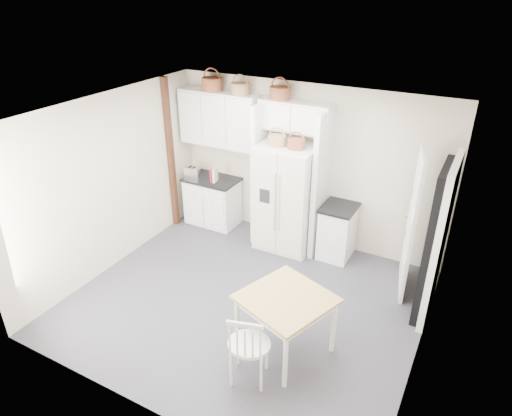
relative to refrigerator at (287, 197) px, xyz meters
The scene contains 27 objects.
floor 1.84m from the refrigerator, 84.70° to the right, with size 4.50×4.50×0.00m, color #43424D.
ceiling 2.37m from the refrigerator, 84.70° to the right, with size 4.50×4.50×0.00m, color white.
wall_back 0.59m from the refrigerator, 68.60° to the left, with size 4.50×4.50×0.00m, color beige.
wall_left 2.69m from the refrigerator, 142.40° to the right, with size 4.00×4.00×0.00m, color beige.
wall_right 2.93m from the refrigerator, 33.98° to the right, with size 4.00×4.00×0.00m, color beige.
refrigerator is the anchor object (origin of this frame).
base_cab_left 1.55m from the refrigerator, behind, with size 0.89×0.56×0.82m, color silver.
base_cab_right 0.95m from the refrigerator, ahead, with size 0.47×0.57×0.83m, color silver.
dining_table 2.43m from the refrigerator, 65.43° to the right, with size 0.92×0.92×0.76m, color #A2843F.
windsor_chair 2.90m from the refrigerator, 73.15° to the right, with size 0.47×0.43×0.96m, color silver.
counter_left 1.48m from the refrigerator, behind, with size 0.92×0.60×0.04m, color black.
counter_right 0.84m from the refrigerator, ahead, with size 0.51×0.60×0.04m, color black.
toaster 1.83m from the refrigerator, behind, with size 0.25×0.15×0.18m, color silver.
cookbook_red 1.40m from the refrigerator, behind, with size 0.03×0.15×0.22m, color #AE1821.
cookbook_cream 1.36m from the refrigerator, behind, with size 0.04×0.16×0.24m, color beige.
basket_upper_b 2.17m from the refrigerator, behind, with size 0.35×0.35×0.20m, color maroon.
basket_upper_c 1.85m from the refrigerator, 167.46° to the left, with size 0.29×0.29×0.17m, color #8C6340.
basket_bridge_a 1.61m from the refrigerator, 142.22° to the left, with size 0.32×0.32×0.18m, color maroon.
basket_fridge_a 0.96m from the refrigerator, 147.16° to the right, with size 0.28×0.28×0.15m, color #8C6340.
basket_fridge_b 0.96m from the refrigerator, 32.42° to the right, with size 0.26×0.26×0.14m, color maroon.
upper_cabinet 1.71m from the refrigerator, behind, with size 1.40×0.34×0.90m, color silver.
bridge_cabinet 1.27m from the refrigerator, 90.00° to the left, with size 1.12×0.34×0.45m, color silver.
fridge_panel_left 0.59m from the refrigerator, behind, with size 0.08×0.60×2.30m, color silver.
fridge_panel_right 0.59m from the refrigerator, ahead, with size 0.08×0.60×2.30m, color silver.
trim_post 2.11m from the refrigerator, behind, with size 0.09×0.09×2.60m, color black.
doorway_void 2.40m from the refrigerator, 14.96° to the right, with size 0.18×0.85×2.05m, color black.
door_slab 1.98m from the refrigerator, ahead, with size 0.80×0.04×2.05m, color white.
Camera 1 is at (2.49, -4.33, 4.00)m, focal length 32.00 mm.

